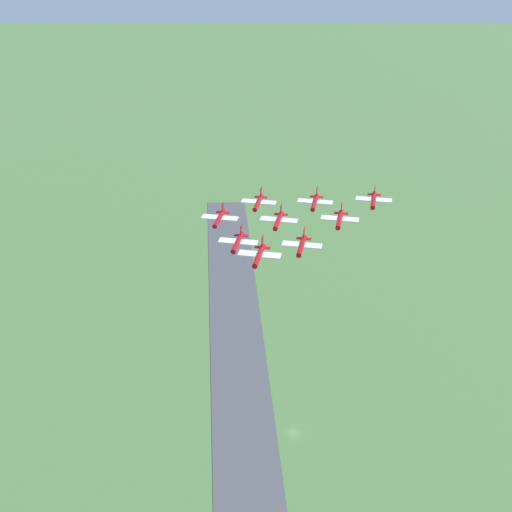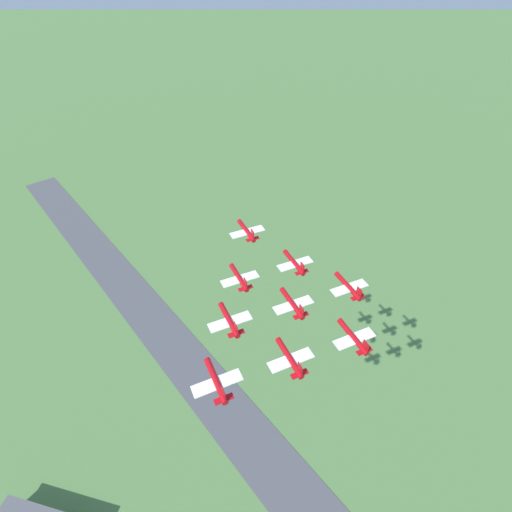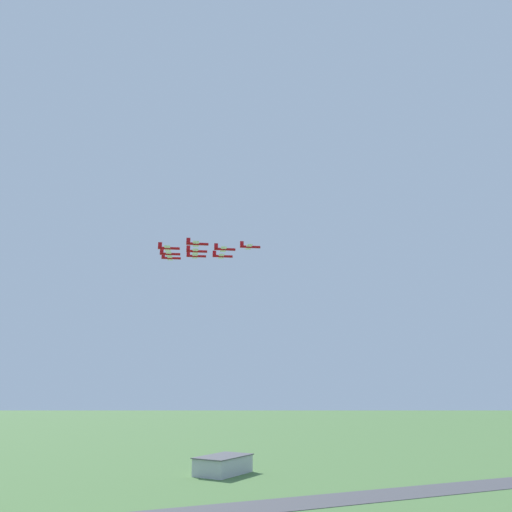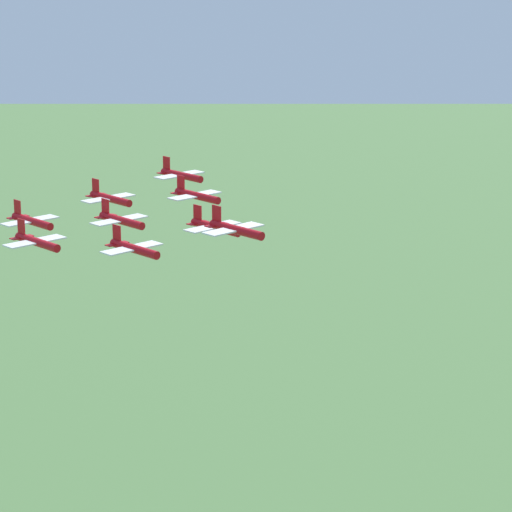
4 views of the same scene
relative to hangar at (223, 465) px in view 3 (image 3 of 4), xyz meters
The scene contains 11 objects.
runway_strip 78.40m from the hangar, 138.31° to the right, with size 449.58×343.54×0.20m.
hangar is the anchor object (origin of this frame).
jet_0 126.07m from the hangar, 138.57° to the right, with size 7.93×8.05×2.97m.
jet_1 119.85m from the hangar, 147.45° to the right, with size 7.93×8.05×2.97m.
jet_2 127.96m from the hangar, 146.54° to the right, with size 7.93×8.05×2.97m.
jet_3 118.42m from the hangar, 157.80° to the right, with size 7.93×8.05×2.97m.
jet_4 125.21m from the hangar, 155.12° to the right, with size 7.93×8.05×2.97m.
jet_5 133.59m from the hangar, 153.20° to the right, with size 7.93×8.05×2.97m.
jet_6 117.61m from the hangar, 169.18° to the right, with size 7.93×8.05×2.97m.
jet_7 123.55m from the hangar, 164.56° to the right, with size 7.93×8.05×2.97m.
jet_8 130.96m from the hangar, 161.22° to the right, with size 7.93×8.05×2.97m.
Camera 3 is at (-133.18, -162.10, 44.42)m, focal length 35.00 mm.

